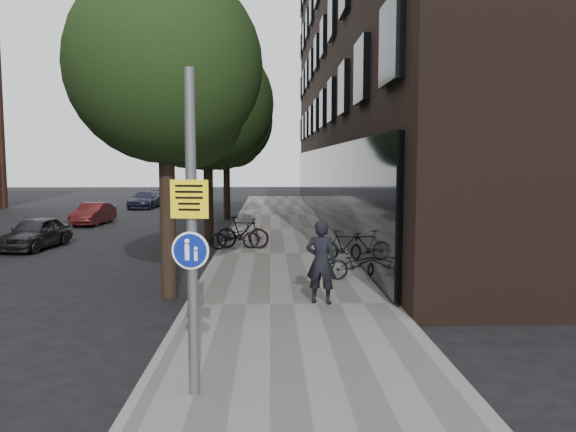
{
  "coord_description": "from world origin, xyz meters",
  "views": [
    {
      "loc": [
        -0.24,
        -8.41,
        3.17
      ],
      "look_at": [
        0.14,
        3.44,
        2.0
      ],
      "focal_mm": 35.0,
      "sensor_mm": 36.0,
      "label": 1
    }
  ],
  "objects_px": {
    "pedestrian": "(321,262)",
    "parked_bike_facade_near": "(358,264)",
    "signpost": "(192,234)",
    "parked_car_near": "(36,233)"
  },
  "relations": [
    {
      "from": "signpost",
      "to": "parked_car_near",
      "type": "relative_size",
      "value": 1.24
    },
    {
      "from": "signpost",
      "to": "parked_car_near",
      "type": "bearing_deg",
      "value": 127.84
    },
    {
      "from": "parked_car_near",
      "to": "pedestrian",
      "type": "bearing_deg",
      "value": -34.34
    },
    {
      "from": "parked_bike_facade_near",
      "to": "pedestrian",
      "type": "bearing_deg",
      "value": 153.45
    },
    {
      "from": "signpost",
      "to": "pedestrian",
      "type": "bearing_deg",
      "value": 74.22
    },
    {
      "from": "pedestrian",
      "to": "parked_car_near",
      "type": "relative_size",
      "value": 0.53
    },
    {
      "from": "pedestrian",
      "to": "parked_bike_facade_near",
      "type": "bearing_deg",
      "value": -98.86
    },
    {
      "from": "pedestrian",
      "to": "parked_car_near",
      "type": "xyz_separation_m",
      "value": [
        -9.55,
        8.55,
        -0.44
      ]
    },
    {
      "from": "signpost",
      "to": "parked_car_near",
      "type": "height_order",
      "value": "signpost"
    },
    {
      "from": "signpost",
      "to": "parked_car_near",
      "type": "distance_m",
      "value": 15.26
    }
  ]
}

